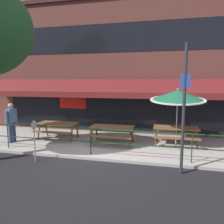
# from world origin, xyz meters

# --- Properties ---
(ground_plane) EXTENTS (120.00, 120.00, 0.00)m
(ground_plane) POSITION_xyz_m (0.00, 0.00, 0.00)
(ground_plane) COLOR black
(patio_deck) EXTENTS (15.00, 4.00, 0.10)m
(patio_deck) POSITION_xyz_m (0.00, 2.00, 0.05)
(patio_deck) COLOR #ADA89E
(patio_deck) RESTS_ON ground
(restaurant_building) EXTENTS (15.00, 1.60, 6.99)m
(restaurant_building) POSITION_xyz_m (0.00, 4.22, 3.47)
(restaurant_building) COLOR brown
(restaurant_building) RESTS_ON ground
(patio_railing) EXTENTS (13.84, 0.04, 0.97)m
(patio_railing) POSITION_xyz_m (0.00, 0.30, 0.80)
(patio_railing) COLOR #194723
(patio_railing) RESTS_ON patio_deck
(picnic_table_left) EXTENTS (1.80, 1.42, 0.76)m
(picnic_table_left) POSITION_xyz_m (-2.16, 2.05, 0.71)
(picnic_table_left) COLOR brown
(picnic_table_left) RESTS_ON patio_deck
(picnic_table_centre) EXTENTS (1.80, 1.42, 0.76)m
(picnic_table_centre) POSITION_xyz_m (0.44, 1.83, 0.71)
(picnic_table_centre) COLOR brown
(picnic_table_centre) RESTS_ON patio_deck
(picnic_table_right) EXTENTS (1.80, 1.42, 0.76)m
(picnic_table_right) POSITION_xyz_m (3.04, 2.25, 0.71)
(picnic_table_right) COLOR brown
(picnic_table_right) RESTS_ON patio_deck
(patio_umbrella_right) EXTENTS (2.14, 2.14, 2.40)m
(patio_umbrella_right) POSITION_xyz_m (3.04, 2.03, 2.18)
(patio_umbrella_right) COLOR #B7B2A8
(patio_umbrella_right) RESTS_ON patio_deck
(pedestrian_walking) EXTENTS (0.29, 0.62, 1.71)m
(pedestrian_walking) POSITION_xyz_m (-3.88, 1.11, 1.06)
(pedestrian_walking) COLOR navy
(pedestrian_walking) RESTS_ON patio_deck
(parking_meter_near) EXTENTS (0.15, 0.16, 1.42)m
(parking_meter_near) POSITION_xyz_m (-1.74, -0.51, 1.15)
(parking_meter_near) COLOR gray
(parking_meter_near) RESTS_ON ground
(street_sign_pole) EXTENTS (0.28, 0.09, 3.80)m
(street_sign_pole) POSITION_xyz_m (3.08, -0.45, 1.95)
(street_sign_pole) COLOR #2D2D33
(street_sign_pole) RESTS_ON ground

